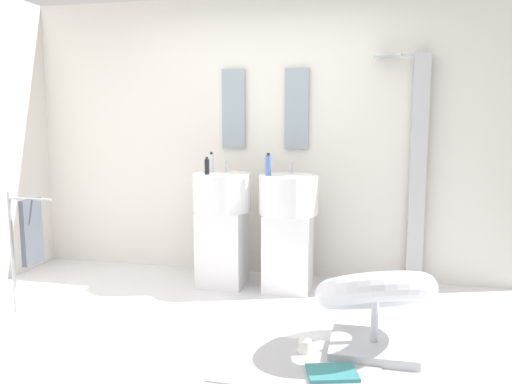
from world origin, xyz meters
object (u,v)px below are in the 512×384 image
object	(u,v)px
pedestal_sink_left	(222,223)
soap_bottle_blue	(268,165)
towel_rack	(29,234)
coffee_mug	(305,346)
magazine_teal	(332,373)
lounge_chair	(375,299)
pedestal_sink_right	(288,226)
shower_column	(416,166)
soap_bottle_clear	(211,163)
soap_bottle_black	(207,166)

from	to	relation	value
pedestal_sink_left	soap_bottle_blue	distance (m)	0.69
towel_rack	coffee_mug	size ratio (longest dim) A/B	11.35
magazine_teal	coffee_mug	xyz separation A→B (m)	(-0.20, 0.26, 0.03)
lounge_chair	soap_bottle_blue	distance (m)	1.58
magazine_teal	soap_bottle_blue	size ratio (longest dim) A/B	1.53
pedestal_sink_right	shower_column	bearing A→B (deg)	18.76
magazine_teal	coffee_mug	world-z (taller)	coffee_mug
pedestal_sink_right	soap_bottle_clear	xyz separation A→B (m)	(-0.73, 0.12, 0.53)
soap_bottle_blue	soap_bottle_clear	bearing A→B (deg)	162.47
pedestal_sink_left	soap_bottle_blue	xyz separation A→B (m)	(0.43, -0.06, 0.54)
soap_bottle_clear	soap_bottle_blue	size ratio (longest dim) A/B	0.93
towel_rack	soap_bottle_blue	size ratio (longest dim) A/B	4.95
lounge_chair	soap_bottle_clear	size ratio (longest dim) A/B	5.60
soap_bottle_clear	shower_column	bearing A→B (deg)	7.66
soap_bottle_clear	pedestal_sink_right	bearing A→B (deg)	-9.44
lounge_chair	soap_bottle_black	distance (m)	1.92
pedestal_sink_right	magazine_teal	bearing A→B (deg)	-71.17
towel_rack	soap_bottle_black	world-z (taller)	soap_bottle_black
soap_bottle_black	soap_bottle_clear	bearing A→B (deg)	97.23
soap_bottle_blue	towel_rack	bearing A→B (deg)	-150.03
lounge_chair	soap_bottle_blue	xyz separation A→B (m)	(-0.92, 1.05, 0.75)
pedestal_sink_left	soap_bottle_clear	size ratio (longest dim) A/B	6.21
pedestal_sink_right	soap_bottle_clear	bearing A→B (deg)	170.56
pedestal_sink_left	coffee_mug	size ratio (longest dim) A/B	13.28
pedestal_sink_right	towel_rack	bearing A→B (deg)	-151.00
pedestal_sink_right	magazine_teal	xyz separation A→B (m)	(0.52, -1.52, -0.55)
magazine_teal	soap_bottle_black	world-z (taller)	soap_bottle_black
coffee_mug	soap_bottle_clear	world-z (taller)	soap_bottle_clear
pedestal_sink_left	pedestal_sink_right	size ratio (longest dim) A/B	1.00
pedestal_sink_left	soap_bottle_black	distance (m)	0.53
soap_bottle_black	pedestal_sink_left	bearing A→B (deg)	42.05
shower_column	lounge_chair	size ratio (longest dim) A/B	2.04
magazine_teal	lounge_chair	bearing A→B (deg)	44.48
shower_column	coffee_mug	distance (m)	2.06
pedestal_sink_left	lounge_chair	xyz separation A→B (m)	(1.35, -1.10, -0.22)
towel_rack	pedestal_sink_left	bearing A→B (deg)	39.47
lounge_chair	pedestal_sink_left	bearing A→B (deg)	140.77
lounge_chair	magazine_teal	distance (m)	0.58
towel_rack	soap_bottle_black	size ratio (longest dim) A/B	6.27
towel_rack	soap_bottle_black	distance (m)	1.53
pedestal_sink_right	soap_bottle_blue	xyz separation A→B (m)	(-0.17, -0.06, 0.54)
shower_column	magazine_teal	bearing A→B (deg)	-106.46
lounge_chair	coffee_mug	distance (m)	0.55
pedestal_sink_left	shower_column	world-z (taller)	shower_column
pedestal_sink_right	soap_bottle_black	distance (m)	0.88
lounge_chair	soap_bottle_clear	bearing A→B (deg)	140.45
magazine_teal	shower_column	bearing A→B (deg)	57.64
pedestal_sink_left	pedestal_sink_right	xyz separation A→B (m)	(0.60, 0.00, 0.00)
shower_column	coffee_mug	xyz separation A→B (m)	(-0.75, -1.62, -1.03)
pedestal_sink_left	soap_bottle_black	size ratio (longest dim) A/B	7.34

